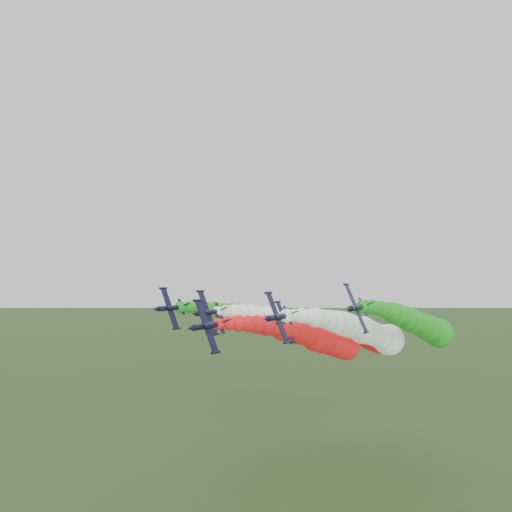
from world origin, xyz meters
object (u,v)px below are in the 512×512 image
Objects in this scene: jet_lead at (317,338)px; jet_inner_right at (364,331)px; jet_inner_left at (302,326)px; jet_outer_left at (270,322)px; jet_trail at (361,334)px; jet_outer_right at (420,325)px.

jet_inner_right is (9.63, 9.61, 1.32)m from jet_lead.
jet_inner_left is 12.07m from jet_outer_left.
jet_inner_left reaches higher than jet_inner_right.
jet_outer_left is 0.99× the size of jet_trail.
jet_inner_left is 19.86m from jet_inner_right.
jet_inner_right is at bearing -12.53° from jet_outer_left.
jet_outer_left is (-21.54, 16.54, 2.09)m from jet_lead.
jet_lead is at bearing -135.04° from jet_inner_right.
jet_outer_right is at bearing 10.94° from jet_inner_left.
jet_lead is 30.23m from jet_outer_right.
jet_outer_right is 23.16m from jet_trail.
jet_inner_left is 0.99× the size of jet_trail.
jet_inner_left is at bearing 167.52° from jet_inner_right.
jet_outer_left reaches higher than jet_trail.
jet_inner_left is at bearing -125.32° from jet_trail.
jet_inner_right is 16.59m from jet_outer_right.
jet_lead is 1.00× the size of jet_outer_left.
jet_inner_right is 23.32m from jet_trail.
jet_lead is 1.00× the size of jet_inner_left.
jet_trail is (2.86, 31.72, -1.74)m from jet_lead.
jet_outer_right is (12.75, 10.51, 1.48)m from jet_inner_right.
jet_outer_right is at bearing 4.66° from jet_outer_left.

